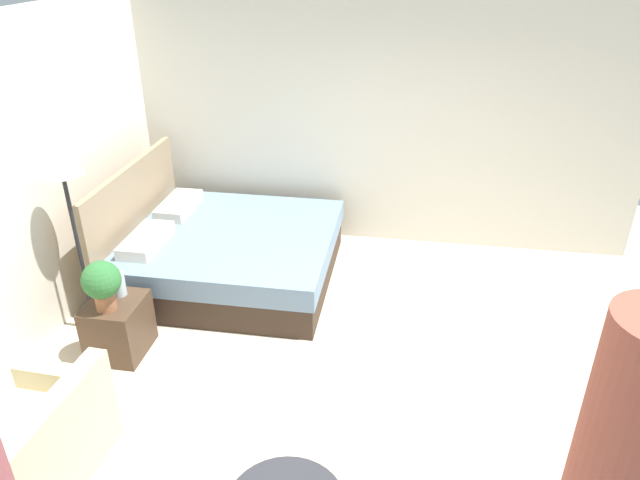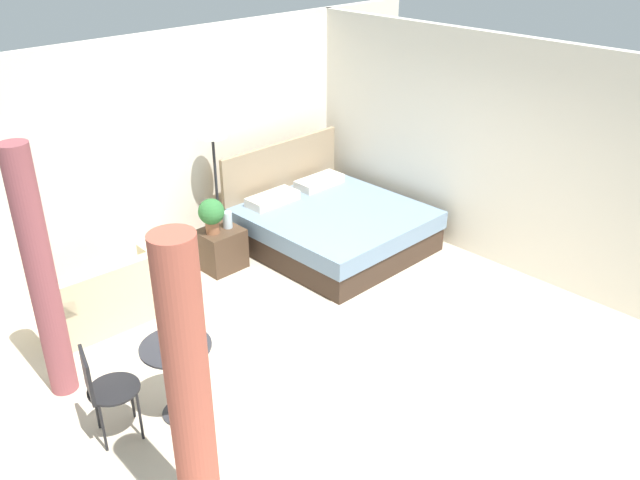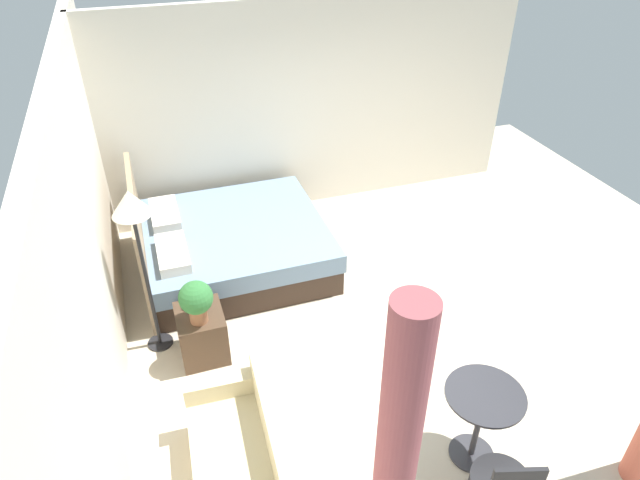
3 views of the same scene
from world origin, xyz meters
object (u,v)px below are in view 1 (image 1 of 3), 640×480
(couch, at_px, (21,467))
(potted_plant, at_px, (102,282))
(bed, at_px, (226,252))
(nightstand, at_px, (119,327))
(vase, at_px, (119,285))
(floor_lamp, at_px, (63,175))

(couch, height_order, potted_plant, potted_plant)
(bed, height_order, couch, bed)
(potted_plant, bearing_deg, nightstand, -4.85)
(potted_plant, bearing_deg, vase, -2.77)
(couch, relative_size, vase, 6.50)
(potted_plant, distance_m, floor_lamp, 0.95)
(bed, bearing_deg, potted_plant, 159.74)
(bed, bearing_deg, nightstand, 158.72)
(bed, xyz_separation_m, couch, (-2.92, 0.45, -0.03))
(couch, distance_m, vase, 1.69)
(nightstand, bearing_deg, couch, -176.39)
(couch, xyz_separation_m, nightstand, (1.53, 0.10, -0.02))
(floor_lamp, bearing_deg, vase, -111.11)
(floor_lamp, bearing_deg, couch, -164.35)
(nightstand, bearing_deg, vase, -1.03)
(potted_plant, bearing_deg, floor_lamp, 46.68)
(vase, bearing_deg, bed, -23.01)
(bed, distance_m, nightstand, 1.49)
(bed, relative_size, vase, 10.35)
(couch, bearing_deg, nightstand, 3.61)
(bed, height_order, potted_plant, bed)
(nightstand, bearing_deg, floor_lamp, 55.78)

